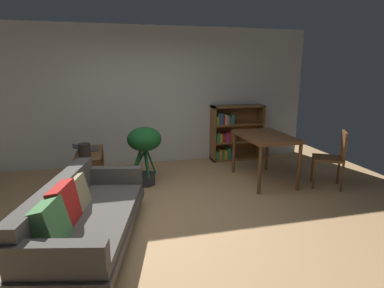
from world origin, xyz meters
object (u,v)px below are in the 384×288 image
object	(u,v)px
potted_floor_plant	(144,145)
fabric_couch	(82,214)
dining_table	(265,140)
open_laptop	(87,149)
bookshelf	(233,133)
media_console	(90,169)
desk_speaker	(85,150)
dining_chair_near	(333,156)

from	to	relation	value
potted_floor_plant	fabric_couch	bearing A→B (deg)	-116.71
dining_table	open_laptop	bearing A→B (deg)	168.52
bookshelf	media_console	bearing A→B (deg)	-161.56
desk_speaker	media_console	bearing A→B (deg)	82.41
bookshelf	fabric_couch	bearing A→B (deg)	-135.13
open_laptop	desk_speaker	size ratio (longest dim) A/B	2.14
media_console	open_laptop	bearing A→B (deg)	104.64
dining_table	bookshelf	size ratio (longest dim) A/B	1.03
open_laptop	potted_floor_plant	size ratio (longest dim) A/B	0.45
dining_table	dining_chair_near	xyz separation A→B (m)	(0.94, -0.54, -0.19)
desk_speaker	dining_table	size ratio (longest dim) A/B	0.18
open_laptop	bookshelf	bearing A→B (deg)	15.60
media_console	dining_table	size ratio (longest dim) A/B	0.85
fabric_couch	bookshelf	distance (m)	3.96
media_console	dining_table	world-z (taller)	dining_table
media_console	desk_speaker	distance (m)	0.48
open_laptop	dining_table	bearing A→B (deg)	-11.48
media_console	dining_chair_near	size ratio (longest dim) A/B	1.07
fabric_couch	dining_chair_near	distance (m)	3.88
dining_table	potted_floor_plant	bearing A→B (deg)	172.04
fabric_couch	bookshelf	world-z (taller)	bookshelf
desk_speaker	potted_floor_plant	world-z (taller)	potted_floor_plant
potted_floor_plant	bookshelf	size ratio (longest dim) A/B	0.85
desk_speaker	dining_chair_near	world-z (taller)	dining_chair_near
dining_chair_near	bookshelf	xyz separation A→B (m)	(-0.98, 1.94, 0.03)
bookshelf	desk_speaker	bearing A→B (deg)	-157.01
open_laptop	bookshelf	world-z (taller)	bookshelf
fabric_couch	desk_speaker	size ratio (longest dim) A/B	10.57
dining_chair_near	desk_speaker	bearing A→B (deg)	169.44
open_laptop	dining_chair_near	distance (m)	4.02
potted_floor_plant	dining_chair_near	distance (m)	3.06
fabric_couch	dining_table	xyz separation A→B (m)	(2.84, 1.39, 0.36)
dining_table	bookshelf	bearing A→B (deg)	91.52
desk_speaker	bookshelf	xyz separation A→B (m)	(2.88, 1.22, -0.12)
dining_table	bookshelf	world-z (taller)	bookshelf
fabric_couch	open_laptop	bearing A→B (deg)	92.33
fabric_couch	potted_floor_plant	bearing A→B (deg)	63.29
fabric_couch	dining_chair_near	bearing A→B (deg)	12.64
dining_chair_near	bookshelf	bearing A→B (deg)	116.69
desk_speaker	dining_table	world-z (taller)	dining_table
desk_speaker	bookshelf	bearing A→B (deg)	22.99
fabric_couch	dining_table	bearing A→B (deg)	26.11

